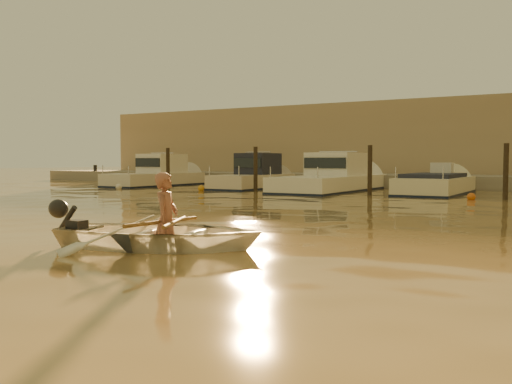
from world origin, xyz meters
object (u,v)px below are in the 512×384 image
Objects in this scene: moored_boat_0 at (155,174)px; moored_boat_3 at (435,189)px; person at (166,220)px; waterfront_building at (448,143)px; moored_boat_1 at (253,176)px; moored_boat_2 at (331,177)px; dinghy at (161,234)px.

moored_boat_3 is (15.09, 0.00, -0.40)m from moored_boat_0.
waterfront_building is (-1.62, 27.97, 1.95)m from person.
waterfront_building reaches higher than moored_boat_0.
moored_boat_3 is (8.83, 0.00, -0.40)m from moored_boat_1.
moored_boat_0 is 6.26m from moored_boat_1.
moored_boat_3 is at bearing 0.00° from moored_boat_0.
waterfront_building is at bearing 75.71° from moored_boat_2.
waterfront_building is (-1.52, 28.01, 2.17)m from dinghy.
person is 28.09m from waterfront_building.
moored_boat_3 is (4.66, 0.00, -0.40)m from moored_boat_2.
waterfront_building reaches higher than moored_boat_3.
dinghy is 0.39× the size of moored_boat_2.
person is 16.98m from moored_boat_3.
dinghy is 0.47× the size of moored_boat_0.
dinghy is 22.51m from moored_boat_0.
dinghy is 2.22× the size of person.
moored_boat_0 is at bearing 180.00° from moored_boat_3.
dinghy is at bearing 90.00° from person.
moored_boat_1 is 0.13× the size of waterfront_building.
waterfront_building is at bearing 39.74° from moored_boat_0.
waterfront_building is (-1.86, 11.00, 2.17)m from moored_boat_3.
person is 0.03× the size of waterfront_building.
moored_boat_1 is 8.84m from moored_boat_3.
moored_boat_1 is (-8.49, 17.01, 0.40)m from dinghy.
moored_boat_1 is 0.70× the size of moored_boat_2.
dinghy is at bearing -75.73° from moored_boat_2.
moored_boat_0 is 15.09m from moored_boat_3.
dinghy is 0.53× the size of moored_boat_3.
moored_boat_1 is at bearing -122.36° from waterfront_building.
moored_boat_1 is 4.17m from moored_boat_2.
waterfront_building is at bearing -14.51° from person.
person is 22.55m from moored_boat_0.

